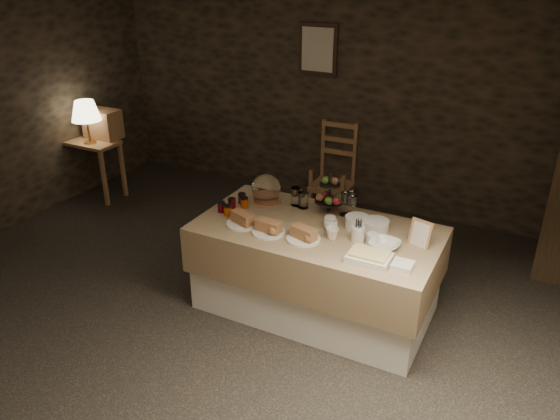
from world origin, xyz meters
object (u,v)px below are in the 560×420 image
at_px(wine_rack, 103,124).
at_px(chair, 335,170).
at_px(buffet_table, 316,263).
at_px(console_table, 92,151).
at_px(table_lamp, 85,111).
at_px(fruit_stand, 330,197).

relative_size(wine_rack, chair, 0.55).
xyz_separation_m(buffet_table, console_table, (-3.32, 0.92, 0.14)).
distance_m(buffet_table, chair, 2.14).
xyz_separation_m(console_table, wine_rack, (0.05, 0.18, 0.30)).
bearing_deg(table_lamp, wine_rack, 90.00).
xyz_separation_m(wine_rack, fruit_stand, (3.24, -0.78, 0.02)).
bearing_deg(table_lamp, chair, 24.16).
distance_m(chair, fruit_stand, 1.89).
bearing_deg(wine_rack, chair, 19.82).
relative_size(table_lamp, chair, 0.66).
bearing_deg(buffet_table, chair, 108.03).
bearing_deg(console_table, fruit_stand, -10.33).
bearing_deg(console_table, wine_rack, 74.48).
bearing_deg(fruit_stand, console_table, 169.67).
height_order(console_table, wine_rack, wine_rack).
bearing_deg(buffet_table, table_lamp, 165.13).
bearing_deg(console_table, table_lamp, -45.00).
bearing_deg(chair, console_table, -159.41).
bearing_deg(wine_rack, buffet_table, -18.57).
bearing_deg(fruit_stand, buffet_table, -84.18).
xyz_separation_m(console_table, table_lamp, (0.05, -0.05, 0.51)).
distance_m(table_lamp, chair, 2.93).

